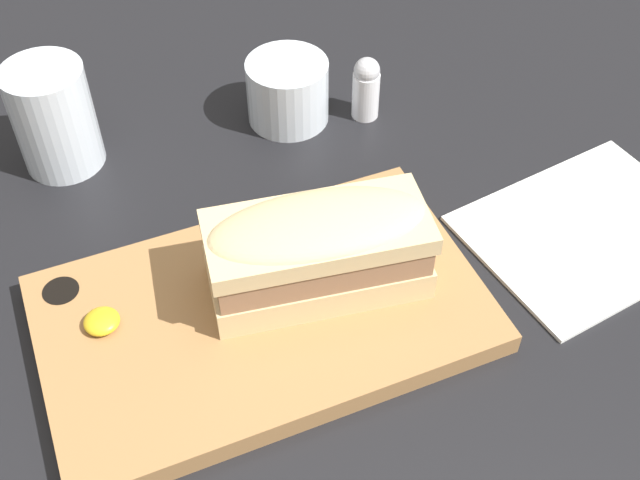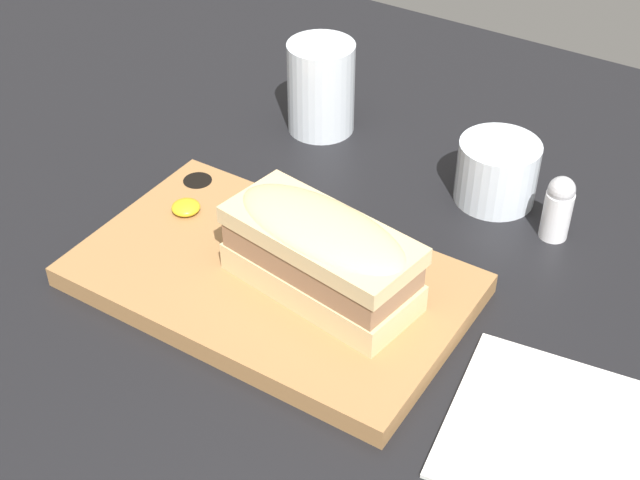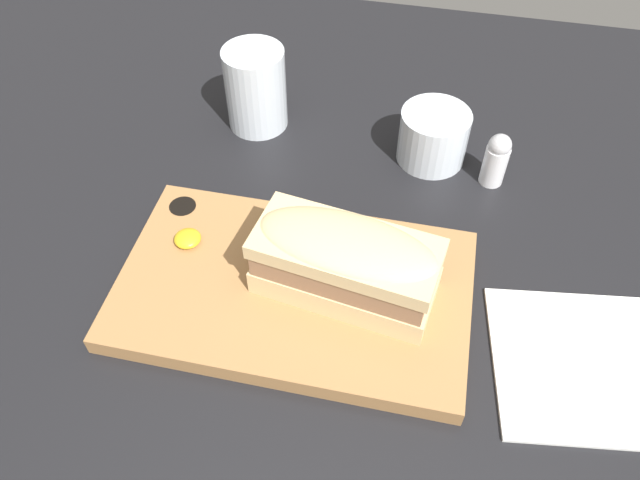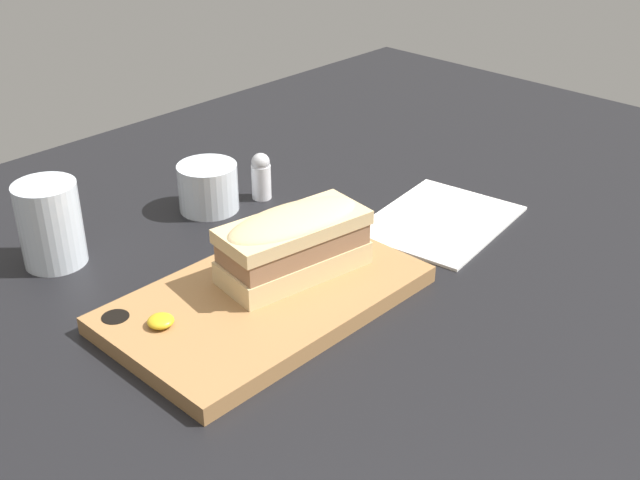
{
  "view_description": "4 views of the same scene",
  "coord_description": "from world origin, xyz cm",
  "px_view_note": "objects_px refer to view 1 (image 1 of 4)",
  "views": [
    {
      "loc": [
        -19.97,
        -38.3,
        54.59
      ],
      "look_at": [
        -3.54,
        1.04,
        8.49
      ],
      "focal_mm": 45.0,
      "sensor_mm": 36.0,
      "label": 1
    },
    {
      "loc": [
        27.38,
        -49.09,
        56.63
      ],
      "look_at": [
        -4.48,
        1.21,
        8.83
      ],
      "focal_mm": 50.0,
      "sensor_mm": 36.0,
      "label": 2
    },
    {
      "loc": [
        1.37,
        -35.84,
        53.97
      ],
      "look_at": [
        -6.57,
        1.24,
        9.85
      ],
      "focal_mm": 35.0,
      "sensor_mm": 36.0,
      "label": 3
    },
    {
      "loc": [
        -59.74,
        -56.94,
        52.11
      ],
      "look_at": [
        -1.09,
        -0.9,
        7.77
      ],
      "focal_mm": 45.0,
      "sensor_mm": 36.0,
      "label": 4
    }
  ],
  "objects_px": {
    "salt_shaker": "(366,87)",
    "water_glass": "(56,123)",
    "sandwich": "(318,247)",
    "wine_glass": "(288,93)",
    "napkin": "(589,231)",
    "serving_board": "(261,312)"
  },
  "relations": [
    {
      "from": "water_glass",
      "to": "salt_shaker",
      "type": "xyz_separation_m",
      "value": [
        0.3,
        -0.05,
        -0.01
      ]
    },
    {
      "from": "salt_shaker",
      "to": "water_glass",
      "type": "bearing_deg",
      "value": 170.84
    },
    {
      "from": "sandwich",
      "to": "serving_board",
      "type": "bearing_deg",
      "value": -176.14
    },
    {
      "from": "water_glass",
      "to": "napkin",
      "type": "bearing_deg",
      "value": -33.94
    },
    {
      "from": "wine_glass",
      "to": "serving_board",
      "type": "bearing_deg",
      "value": -115.9
    },
    {
      "from": "salt_shaker",
      "to": "napkin",
      "type": "bearing_deg",
      "value": -63.55
    },
    {
      "from": "salt_shaker",
      "to": "serving_board",
      "type": "bearing_deg",
      "value": -132.07
    },
    {
      "from": "sandwich",
      "to": "napkin",
      "type": "height_order",
      "value": "sandwich"
    },
    {
      "from": "serving_board",
      "to": "sandwich",
      "type": "relative_size",
      "value": 1.91
    },
    {
      "from": "serving_board",
      "to": "salt_shaker",
      "type": "height_order",
      "value": "salt_shaker"
    },
    {
      "from": "sandwich",
      "to": "wine_glass",
      "type": "xyz_separation_m",
      "value": [
        0.06,
        0.23,
        -0.03
      ]
    },
    {
      "from": "serving_board",
      "to": "water_glass",
      "type": "bearing_deg",
      "value": 113.07
    },
    {
      "from": "salt_shaker",
      "to": "wine_glass",
      "type": "bearing_deg",
      "value": 160.29
    },
    {
      "from": "napkin",
      "to": "serving_board",
      "type": "bearing_deg",
      "value": 176.15
    },
    {
      "from": "serving_board",
      "to": "wine_glass",
      "type": "relative_size",
      "value": 4.22
    },
    {
      "from": "water_glass",
      "to": "wine_glass",
      "type": "relative_size",
      "value": 1.27
    },
    {
      "from": "sandwich",
      "to": "wine_glass",
      "type": "relative_size",
      "value": 2.21
    },
    {
      "from": "wine_glass",
      "to": "napkin",
      "type": "relative_size",
      "value": 0.36
    },
    {
      "from": "serving_board",
      "to": "napkin",
      "type": "height_order",
      "value": "serving_board"
    },
    {
      "from": "water_glass",
      "to": "napkin",
      "type": "xyz_separation_m",
      "value": [
        0.42,
        -0.28,
        -0.04
      ]
    },
    {
      "from": "wine_glass",
      "to": "water_glass",
      "type": "bearing_deg",
      "value": 174.52
    },
    {
      "from": "sandwich",
      "to": "water_glass",
      "type": "relative_size",
      "value": 1.74
    }
  ]
}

